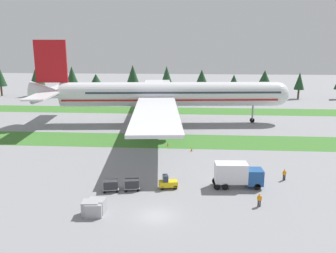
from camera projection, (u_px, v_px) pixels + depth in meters
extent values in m
plane|color=gray|center=(156.00, 216.00, 41.83)|extent=(400.00, 400.00, 0.00)
cube|color=#3D752D|center=(172.00, 141.00, 73.96)|extent=(320.00, 11.15, 0.01)
cube|color=#3D752D|center=(179.00, 111.00, 107.27)|extent=(320.00, 11.15, 0.01)
cylinder|color=silver|center=(170.00, 94.00, 89.02)|extent=(54.89, 11.16, 6.08)
sphere|color=silver|center=(277.00, 94.00, 89.65)|extent=(5.96, 5.96, 5.96)
cone|color=silver|center=(50.00, 93.00, 88.22)|extent=(9.82, 6.62, 5.78)
cube|color=red|center=(170.00, 98.00, 89.26)|extent=(53.58, 11.16, 0.36)
cube|color=#283342|center=(183.00, 91.00, 88.92)|extent=(48.27, 10.60, 0.44)
cube|color=silver|center=(157.00, 87.00, 109.85)|extent=(12.04, 37.25, 0.55)
cylinder|color=#A3A3A8|center=(162.00, 95.00, 104.99)|extent=(5.61, 3.83, 3.34)
cube|color=silver|center=(156.00, 113.00, 68.32)|extent=(12.04, 37.25, 0.55)
cylinder|color=#A3A3A8|center=(162.00, 117.00, 74.15)|extent=(5.61, 3.83, 3.34)
cube|color=silver|center=(62.00, 87.00, 96.38)|extent=(6.07, 13.70, 0.38)
cube|color=silver|center=(42.00, 96.00, 79.88)|extent=(6.07, 13.70, 0.38)
cube|color=red|center=(51.00, 61.00, 86.46)|extent=(7.81, 1.38, 10.34)
cylinder|color=#A3A3A8|center=(253.00, 109.00, 90.40)|extent=(0.44, 0.44, 5.94)
cylinder|color=black|center=(252.00, 120.00, 91.08)|extent=(1.23, 0.53, 1.20)
cylinder|color=#A3A3A8|center=(153.00, 106.00, 93.33)|extent=(0.44, 0.44, 5.69)
cylinder|color=black|center=(153.00, 117.00, 93.98)|extent=(1.75, 0.75, 1.70)
cylinder|color=#A3A3A8|center=(153.00, 112.00, 86.23)|extent=(0.44, 0.44, 5.69)
cylinder|color=black|center=(153.00, 123.00, 86.88)|extent=(1.75, 0.75, 1.70)
cube|color=yellow|center=(168.00, 184.00, 49.68)|extent=(2.81, 1.79, 0.77)
cube|color=#283342|center=(165.00, 178.00, 49.44)|extent=(0.90, 1.21, 0.90)
cylinder|color=black|center=(174.00, 184.00, 50.41)|extent=(0.63, 0.31, 0.60)
cylinder|color=black|center=(175.00, 187.00, 49.35)|extent=(0.63, 0.31, 0.60)
cylinder|color=black|center=(161.00, 185.00, 50.18)|extent=(0.63, 0.31, 0.60)
cylinder|color=black|center=(162.00, 188.00, 49.12)|extent=(0.63, 0.31, 0.60)
cube|color=#A3A3A8|center=(132.00, 187.00, 49.10)|extent=(2.45, 1.91, 0.10)
cube|color=#2D2D33|center=(132.00, 183.00, 48.96)|extent=(2.16, 1.68, 1.10)
cylinder|color=black|center=(138.00, 186.00, 49.92)|extent=(0.42, 0.20, 0.40)
cylinder|color=black|center=(138.00, 190.00, 48.59)|extent=(0.42, 0.20, 0.40)
cylinder|color=black|center=(126.00, 187.00, 49.71)|extent=(0.42, 0.20, 0.40)
cylinder|color=black|center=(126.00, 191.00, 48.38)|extent=(0.42, 0.20, 0.40)
cube|color=#A3A3A8|center=(111.00, 188.00, 48.74)|extent=(2.45, 1.91, 0.10)
cube|color=#2D2D33|center=(111.00, 184.00, 48.60)|extent=(2.16, 1.68, 1.10)
cylinder|color=black|center=(117.00, 187.00, 49.55)|extent=(0.42, 0.20, 0.40)
cylinder|color=black|center=(117.00, 191.00, 48.22)|extent=(0.42, 0.20, 0.40)
cylinder|color=black|center=(105.00, 188.00, 49.34)|extent=(0.42, 0.20, 0.40)
cylinder|color=black|center=(105.00, 192.00, 48.01)|extent=(0.42, 0.20, 0.40)
cube|color=#1E4C8E|center=(255.00, 177.00, 49.82)|extent=(2.32, 2.41, 2.20)
cube|color=#283342|center=(262.00, 174.00, 49.70)|extent=(0.19, 2.07, 0.97)
cube|color=silver|center=(231.00, 172.00, 49.73)|extent=(4.62, 2.54, 2.80)
cylinder|color=black|center=(254.00, 181.00, 51.04)|extent=(0.97, 0.35, 0.96)
cylinder|color=black|center=(257.00, 187.00, 49.09)|extent=(0.97, 0.35, 0.96)
cylinder|color=black|center=(223.00, 181.00, 51.11)|extent=(0.97, 0.35, 0.96)
cylinder|color=black|center=(225.00, 186.00, 49.16)|extent=(0.97, 0.35, 0.96)
cylinder|color=black|center=(215.00, 181.00, 51.13)|extent=(0.97, 0.35, 0.96)
cylinder|color=black|center=(217.00, 186.00, 49.18)|extent=(0.97, 0.35, 0.96)
cylinder|color=black|center=(285.00, 177.00, 52.63)|extent=(0.18, 0.18, 0.85)
cylinder|color=black|center=(283.00, 177.00, 52.62)|extent=(0.18, 0.18, 0.85)
cylinder|color=orange|center=(284.00, 173.00, 52.46)|extent=(0.36, 0.36, 0.62)
sphere|color=tan|center=(285.00, 170.00, 52.35)|extent=(0.24, 0.24, 0.24)
cylinder|color=orange|center=(286.00, 173.00, 52.48)|extent=(0.10, 0.10, 0.58)
cylinder|color=orange|center=(283.00, 173.00, 52.45)|extent=(0.10, 0.10, 0.58)
cylinder|color=black|center=(260.00, 203.00, 44.06)|extent=(0.18, 0.18, 0.85)
cylinder|color=black|center=(258.00, 203.00, 44.14)|extent=(0.18, 0.18, 0.85)
cylinder|color=orange|center=(259.00, 198.00, 43.93)|extent=(0.36, 0.36, 0.62)
sphere|color=tan|center=(260.00, 194.00, 43.83)|extent=(0.24, 0.24, 0.24)
cylinder|color=orange|center=(261.00, 198.00, 43.86)|extent=(0.10, 0.10, 0.58)
cylinder|color=orange|center=(258.00, 198.00, 44.01)|extent=(0.10, 0.10, 0.58)
cube|color=#A3A3A8|center=(91.00, 208.00, 41.88)|extent=(2.12, 1.75, 1.74)
cube|color=#A3A3A8|center=(97.00, 206.00, 42.43)|extent=(2.09, 1.71, 1.71)
cube|color=#A3A3A8|center=(94.00, 209.00, 41.66)|extent=(2.13, 1.77, 1.61)
cone|color=orange|center=(192.00, 149.00, 66.90)|extent=(0.44, 0.44, 0.67)
cone|color=orange|center=(168.00, 144.00, 70.23)|extent=(0.44, 0.44, 0.62)
cylinder|color=#4C3823|center=(2.00, 91.00, 137.30)|extent=(0.70, 0.70, 3.85)
cone|color=#1E4223|center=(0.00, 76.00, 136.01)|extent=(4.71, 4.71, 7.49)
cylinder|color=#4C3823|center=(38.00, 91.00, 137.42)|extent=(0.70, 0.70, 3.75)
cone|color=#1E4223|center=(37.00, 76.00, 136.04)|extent=(6.01, 6.01, 8.24)
cylinder|color=#4C3823|center=(73.00, 93.00, 136.89)|extent=(0.70, 0.70, 2.62)
cone|color=#1E4223|center=(72.00, 78.00, 135.58)|extent=(6.03, 6.03, 8.83)
cylinder|color=#4C3823|center=(97.00, 92.00, 135.42)|extent=(0.70, 0.70, 3.49)
cone|color=#1E4223|center=(96.00, 81.00, 134.42)|extent=(5.88, 5.88, 5.20)
cylinder|color=#4C3823|center=(133.00, 92.00, 136.22)|extent=(0.70, 0.70, 3.24)
cone|color=#1E4223|center=(133.00, 76.00, 134.83)|extent=(6.02, 6.02, 8.82)
cylinder|color=#4C3823|center=(167.00, 92.00, 132.83)|extent=(0.70, 0.70, 3.99)
cone|color=#1E4223|center=(167.00, 77.00, 131.47)|extent=(5.00, 5.00, 7.84)
cylinder|color=#4C3823|center=(201.00, 93.00, 136.01)|extent=(0.70, 0.70, 2.80)
cone|color=#1E4223|center=(202.00, 79.00, 134.83)|extent=(6.22, 6.22, 7.52)
cylinder|color=#4C3823|center=(233.00, 93.00, 132.85)|extent=(0.70, 0.70, 3.35)
cone|color=#1E4223|center=(234.00, 82.00, 131.85)|extent=(4.64, 4.64, 5.35)
cylinder|color=#4C3823|center=(264.00, 93.00, 133.95)|extent=(0.70, 0.70, 3.27)
cone|color=#1E4223|center=(265.00, 79.00, 132.77)|extent=(6.30, 6.30, 6.96)
cylinder|color=#4C3823|center=(298.00, 94.00, 130.37)|extent=(0.70, 0.70, 3.42)
cone|color=#1E4223|center=(299.00, 81.00, 129.26)|extent=(3.69, 3.69, 6.29)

